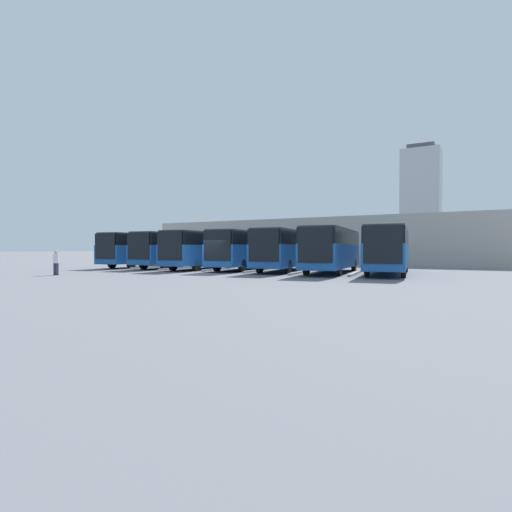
% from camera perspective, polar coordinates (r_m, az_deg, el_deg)
% --- Properties ---
extents(ground_plane, '(600.00, 600.00, 0.00)m').
position_cam_1_polar(ground_plane, '(30.33, -7.08, -2.48)').
color(ground_plane, slate).
extents(bus_0, '(3.97, 11.67, 3.37)m').
position_cam_1_polar(bus_0, '(30.70, 18.40, 1.01)').
color(bus_0, '#19519E').
rests_on(bus_0, ground_plane).
extents(curb_divider_0, '(0.88, 5.12, 0.15)m').
position_cam_1_polar(curb_divider_0, '(29.55, 13.90, -2.45)').
color(curb_divider_0, '#B2B2AD').
rests_on(curb_divider_0, ground_plane).
extents(bus_1, '(3.97, 11.67, 3.37)m').
position_cam_1_polar(bus_1, '(31.17, 10.85, 1.05)').
color(bus_1, '#19519E').
rests_on(bus_1, ground_plane).
extents(curb_divider_1, '(0.88, 5.12, 0.15)m').
position_cam_1_polar(curb_divider_1, '(30.34, 6.19, -2.34)').
color(curb_divider_1, '#B2B2AD').
rests_on(curb_divider_1, ground_plane).
extents(bus_2, '(3.97, 11.67, 3.37)m').
position_cam_1_polar(bus_2, '(33.27, 4.55, 1.05)').
color(bus_2, '#19519E').
rests_on(bus_2, ground_plane).
extents(curb_divider_2, '(0.88, 5.12, 0.15)m').
position_cam_1_polar(curb_divider_2, '(32.72, 0.07, -2.09)').
color(curb_divider_2, '#B2B2AD').
rests_on(curb_divider_2, ground_plane).
extents(bus_3, '(3.97, 11.67, 3.37)m').
position_cam_1_polar(bus_3, '(35.32, -1.34, 1.05)').
color(bus_3, '#19519E').
rests_on(bus_3, ground_plane).
extents(curb_divider_3, '(0.88, 5.12, 0.15)m').
position_cam_1_polar(curb_divider_3, '(35.02, -5.61, -1.89)').
color(curb_divider_3, '#B2B2AD').
rests_on(curb_divider_3, ground_plane).
extents(bus_4, '(3.97, 11.67, 3.37)m').
position_cam_1_polar(bus_4, '(36.99, -7.30, 1.04)').
color(bus_4, '#19519E').
rests_on(bus_4, ground_plane).
extents(curb_divider_4, '(0.88, 5.12, 0.15)m').
position_cam_1_polar(curb_divider_4, '(36.97, -11.39, -1.76)').
color(curb_divider_4, '#B2B2AD').
rests_on(curb_divider_4, ground_plane).
extents(bus_5, '(3.97, 11.67, 3.37)m').
position_cam_1_polar(bus_5, '(40.05, -11.41, 1.02)').
color(bus_5, '#19519E').
rests_on(bus_5, ground_plane).
extents(curb_divider_5, '(0.88, 5.12, 0.15)m').
position_cam_1_polar(curb_divider_5, '(40.20, -15.18, -1.55)').
color(curb_divider_5, '#B2B2AD').
rests_on(curb_divider_5, ground_plane).
extents(bus_6, '(3.97, 11.67, 3.37)m').
position_cam_1_polar(bus_6, '(42.76, -15.61, 1.00)').
color(bus_6, '#19519E').
rests_on(bus_6, ground_plane).
extents(pedestrian, '(0.44, 0.44, 1.74)m').
position_cam_1_polar(pedestrian, '(31.32, -26.67, -0.76)').
color(pedestrian, '#38384C').
rests_on(pedestrian, ground_plane).
extents(station_building, '(44.18, 11.75, 5.56)m').
position_cam_1_polar(station_building, '(51.69, 8.79, 2.06)').
color(station_building, '#A8A399').
rests_on(station_building, ground_plane).
extents(office_tower, '(17.19, 17.19, 51.34)m').
position_cam_1_polar(office_tower, '(208.51, 22.52, 7.30)').
color(office_tower, '#ADB2B7').
rests_on(office_tower, ground_plane).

